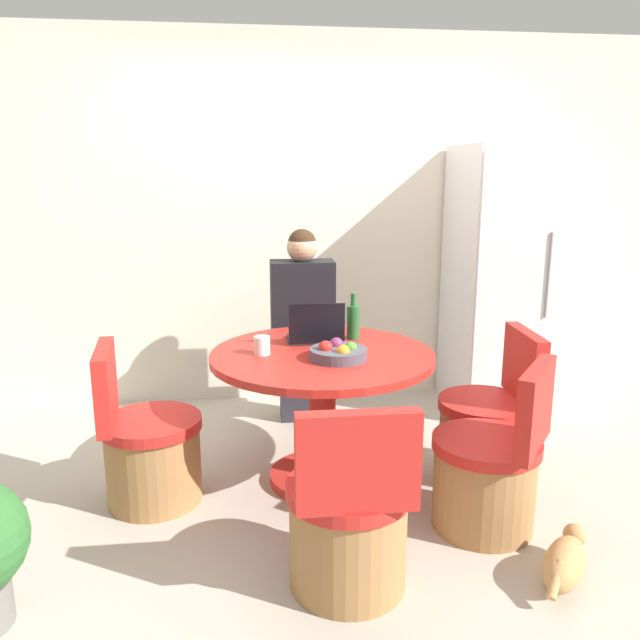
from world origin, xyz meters
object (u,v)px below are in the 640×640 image
at_px(laptop, 316,333).
at_px(fruit_bowl, 338,352).
at_px(chair_right_side, 487,430).
at_px(person_seated, 301,321).
at_px(refrigerator, 498,281).
at_px(chair_near_right_corner, 489,475).
at_px(dining_table, 322,390).
at_px(chair_near_camera, 349,526).
at_px(cat, 565,561).
at_px(chair_left_side, 149,452).
at_px(bottle, 353,321).

distance_m(laptop, fruit_bowl, 0.34).
height_order(chair_right_side, person_seated, person_seated).
bearing_deg(refrigerator, fruit_bowl, -139.11).
relative_size(refrigerator, fruit_bowl, 6.34).
bearing_deg(fruit_bowl, chair_near_right_corner, -32.84).
distance_m(dining_table, chair_near_camera, 0.94).
bearing_deg(refrigerator, chair_near_right_corner, -112.54).
bearing_deg(cat, chair_left_side, 103.63).
relative_size(chair_left_side, person_seated, 0.63).
xyz_separation_m(chair_right_side, laptop, (-0.92, 0.25, 0.51)).
bearing_deg(chair_near_camera, chair_near_right_corner, -153.60).
relative_size(chair_left_side, laptop, 2.71).
distance_m(chair_left_side, laptop, 1.07).
xyz_separation_m(chair_near_camera, laptop, (-0.01, 1.10, 0.51)).
distance_m(chair_near_camera, chair_right_side, 1.25).
height_order(chair_left_side, fruit_bowl, fruit_bowl).
height_order(refrigerator, chair_near_camera, refrigerator).
relative_size(refrigerator, bottle, 6.95).
bearing_deg(bottle, dining_table, -129.39).
bearing_deg(fruit_bowl, refrigerator, 40.89).
distance_m(refrigerator, laptop, 1.59).
bearing_deg(laptop, dining_table, 93.71).
height_order(chair_left_side, person_seated, person_seated).
bearing_deg(refrigerator, laptop, -149.91).
relative_size(chair_near_camera, bottle, 3.14).
bearing_deg(fruit_bowl, chair_right_side, 5.11).
bearing_deg(refrigerator, person_seated, -172.59).
distance_m(person_seated, cat, 2.11).
xyz_separation_m(refrigerator, cat, (-0.48, -1.98, -0.82)).
relative_size(chair_right_side, bottle, 3.14).
bearing_deg(chair_right_side, cat, 1.93).
relative_size(chair_near_right_corner, chair_right_side, 1.00).
bearing_deg(person_seated, bottle, 113.42).
relative_size(chair_near_right_corner, bottle, 3.14).
distance_m(fruit_bowl, cat, 1.36).
height_order(chair_left_side, chair_right_side, same).
bearing_deg(chair_near_camera, refrigerator, -125.33).
bearing_deg(chair_near_right_corner, chair_right_side, -162.93).
relative_size(chair_left_side, chair_right_side, 1.00).
distance_m(chair_right_side, cat, 0.95).
bearing_deg(laptop, chair_near_right_corner, 134.24).
xyz_separation_m(refrigerator, person_seated, (-1.40, -0.18, -0.21)).
height_order(bottle, cat, bottle).
distance_m(refrigerator, bottle, 1.37).
height_order(person_seated, fruit_bowl, person_seated).
relative_size(refrigerator, chair_right_side, 2.21).
distance_m(chair_right_side, laptop, 1.08).
bearing_deg(chair_left_side, person_seated, -50.00).
xyz_separation_m(dining_table, chair_left_side, (-0.90, -0.11, -0.25)).
height_order(refrigerator, dining_table, refrigerator).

